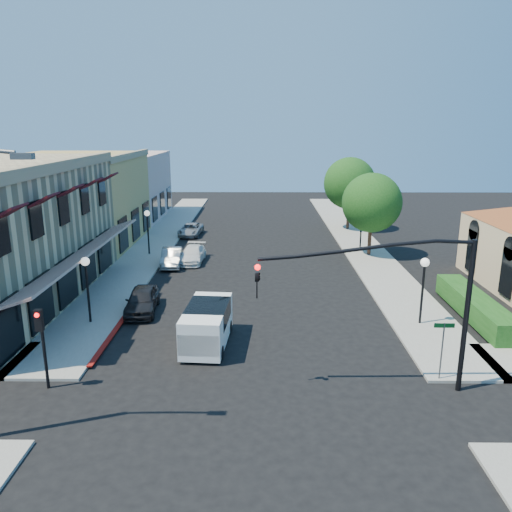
{
  "coord_description": "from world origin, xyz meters",
  "views": [
    {
      "loc": [
        0.32,
        -15.99,
        10.0
      ],
      "look_at": [
        0.03,
        11.99,
        2.6
      ],
      "focal_mm": 35.0,
      "sensor_mm": 36.0,
      "label": 1
    }
  ],
  "objects_px": {
    "secondary_signal": "(41,334)",
    "parked_car_d": "(191,230)",
    "lamppost_left_near": "(86,273)",
    "lamppost_left_far": "(147,221)",
    "street_tree_b": "(350,183)",
    "parked_car_b": "(171,257)",
    "lamppost_right_near": "(424,274)",
    "parked_car_a": "(142,300)",
    "street_tree_a": "(372,203)",
    "street_name_sign": "(443,342)",
    "white_van": "(207,323)",
    "lamppost_right_far": "(362,217)",
    "parked_car_c": "(192,254)",
    "signal_mast_arm": "(411,290)"
  },
  "relations": [
    {
      "from": "parked_car_a",
      "to": "signal_mast_arm",
      "type": "bearing_deg",
      "value": -38.91
    },
    {
      "from": "street_tree_a",
      "to": "signal_mast_arm",
      "type": "height_order",
      "value": "street_tree_a"
    },
    {
      "from": "street_tree_a",
      "to": "parked_car_a",
      "type": "relative_size",
      "value": 1.63
    },
    {
      "from": "lamppost_right_far",
      "to": "parked_car_b",
      "type": "distance_m",
      "value": 15.67
    },
    {
      "from": "street_tree_a",
      "to": "parked_car_a",
      "type": "xyz_separation_m",
      "value": [
        -15.0,
        -12.25,
        -3.52
      ]
    },
    {
      "from": "lamppost_right_near",
      "to": "parked_car_a",
      "type": "xyz_separation_m",
      "value": [
        -14.7,
        1.75,
        -2.06
      ]
    },
    {
      "from": "street_tree_a",
      "to": "parked_car_c",
      "type": "xyz_separation_m",
      "value": [
        -13.6,
        -2.0,
        -3.61
      ]
    },
    {
      "from": "parked_car_b",
      "to": "white_van",
      "type": "bearing_deg",
      "value": -78.45
    },
    {
      "from": "lamppost_left_far",
      "to": "parked_car_c",
      "type": "relative_size",
      "value": 0.88
    },
    {
      "from": "lamppost_right_far",
      "to": "parked_car_b",
      "type": "height_order",
      "value": "lamppost_right_far"
    },
    {
      "from": "street_tree_b",
      "to": "parked_car_b",
      "type": "bearing_deg",
      "value": -139.09
    },
    {
      "from": "lamppost_left_near",
      "to": "lamppost_left_far",
      "type": "bearing_deg",
      "value": 90.0
    },
    {
      "from": "street_tree_a",
      "to": "street_tree_b",
      "type": "height_order",
      "value": "street_tree_b"
    },
    {
      "from": "signal_mast_arm",
      "to": "street_name_sign",
      "type": "distance_m",
      "value": 2.98
    },
    {
      "from": "street_tree_b",
      "to": "lamppost_right_near",
      "type": "bearing_deg",
      "value": -90.72
    },
    {
      "from": "white_van",
      "to": "parked_car_b",
      "type": "relative_size",
      "value": 1.13
    },
    {
      "from": "parked_car_a",
      "to": "parked_car_c",
      "type": "xyz_separation_m",
      "value": [
        1.4,
        10.25,
        -0.09
      ]
    },
    {
      "from": "lamppost_right_far",
      "to": "parked_car_c",
      "type": "xyz_separation_m",
      "value": [
        -13.3,
        -4.0,
        -2.15
      ]
    },
    {
      "from": "lamppost_right_near",
      "to": "parked_car_d",
      "type": "height_order",
      "value": "lamppost_right_near"
    },
    {
      "from": "street_tree_a",
      "to": "street_name_sign",
      "type": "height_order",
      "value": "street_tree_a"
    },
    {
      "from": "lamppost_left_near",
      "to": "parked_car_a",
      "type": "bearing_deg",
      "value": 37.19
    },
    {
      "from": "parked_car_d",
      "to": "street_tree_a",
      "type": "bearing_deg",
      "value": -21.66
    },
    {
      "from": "street_tree_b",
      "to": "lamppost_right_near",
      "type": "xyz_separation_m",
      "value": [
        -0.3,
        -24.0,
        -1.81
      ]
    },
    {
      "from": "parked_car_c",
      "to": "parked_car_b",
      "type": "bearing_deg",
      "value": -141.73
    },
    {
      "from": "parked_car_d",
      "to": "lamppost_left_near",
      "type": "bearing_deg",
      "value": -92.06
    },
    {
      "from": "white_van",
      "to": "parked_car_b",
      "type": "xyz_separation_m",
      "value": [
        -4.02,
        13.54,
        -0.45
      ]
    },
    {
      "from": "street_tree_b",
      "to": "parked_car_b",
      "type": "xyz_separation_m",
      "value": [
        -15.0,
        -13.0,
        -3.91
      ]
    },
    {
      "from": "parked_car_b",
      "to": "lamppost_right_near",
      "type": "bearing_deg",
      "value": -41.79
    },
    {
      "from": "street_tree_b",
      "to": "street_name_sign",
      "type": "bearing_deg",
      "value": -92.5
    },
    {
      "from": "lamppost_left_far",
      "to": "street_tree_a",
      "type": "bearing_deg",
      "value": 0.0
    },
    {
      "from": "parked_car_c",
      "to": "lamppost_right_near",
      "type": "bearing_deg",
      "value": -39.32
    },
    {
      "from": "street_name_sign",
      "to": "lamppost_left_near",
      "type": "bearing_deg",
      "value": 160.07
    },
    {
      "from": "signal_mast_arm",
      "to": "white_van",
      "type": "bearing_deg",
      "value": 153.72
    },
    {
      "from": "street_tree_a",
      "to": "secondary_signal",
      "type": "bearing_deg",
      "value": -129.21
    },
    {
      "from": "signal_mast_arm",
      "to": "secondary_signal",
      "type": "height_order",
      "value": "signal_mast_arm"
    },
    {
      "from": "street_tree_a",
      "to": "lamppost_right_far",
      "type": "bearing_deg",
      "value": 98.53
    },
    {
      "from": "white_van",
      "to": "parked_car_d",
      "type": "xyz_separation_m",
      "value": [
        -4.02,
        23.78,
        -0.53
      ]
    },
    {
      "from": "secondary_signal",
      "to": "parked_car_a",
      "type": "relative_size",
      "value": 0.84
    },
    {
      "from": "secondary_signal",
      "to": "parked_car_d",
      "type": "height_order",
      "value": "secondary_signal"
    },
    {
      "from": "lamppost_left_far",
      "to": "street_tree_b",
      "type": "bearing_deg",
      "value": 30.03
    },
    {
      "from": "lamppost_right_far",
      "to": "white_van",
      "type": "xyz_separation_m",
      "value": [
        -10.68,
        -18.54,
        -1.65
      ]
    },
    {
      "from": "lamppost_left_far",
      "to": "parked_car_a",
      "type": "bearing_deg",
      "value": -79.37
    },
    {
      "from": "parked_car_b",
      "to": "lamppost_left_far",
      "type": "bearing_deg",
      "value": 122.49
    },
    {
      "from": "street_tree_a",
      "to": "street_tree_b",
      "type": "distance_m",
      "value": 10.01
    },
    {
      "from": "street_name_sign",
      "to": "parked_car_a",
      "type": "height_order",
      "value": "street_name_sign"
    },
    {
      "from": "secondary_signal",
      "to": "parked_car_a",
      "type": "height_order",
      "value": "secondary_signal"
    },
    {
      "from": "street_name_sign",
      "to": "white_van",
      "type": "xyz_separation_m",
      "value": [
        -9.68,
        3.26,
        -0.61
      ]
    },
    {
      "from": "parked_car_d",
      "to": "parked_car_a",
      "type": "bearing_deg",
      "value": -85.88
    },
    {
      "from": "street_name_sign",
      "to": "parked_car_b",
      "type": "bearing_deg",
      "value": 129.2
    },
    {
      "from": "signal_mast_arm",
      "to": "parked_car_c",
      "type": "relative_size",
      "value": 1.98
    }
  ]
}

